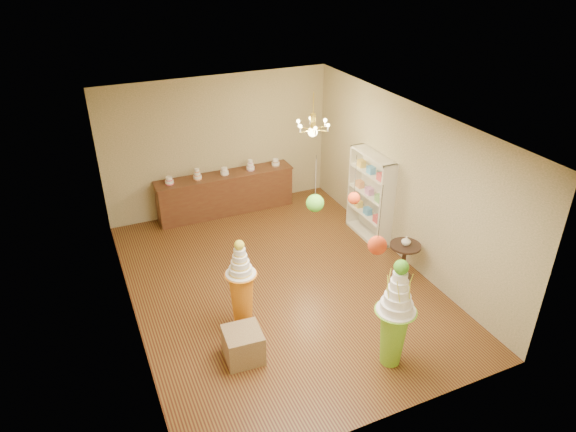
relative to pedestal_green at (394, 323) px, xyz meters
name	(u,v)px	position (x,y,z in m)	size (l,w,h in m)	color
floor	(279,283)	(-0.72, 2.43, -0.72)	(6.50, 6.50, 0.00)	brown
ceiling	(277,121)	(-0.72, 2.43, 2.28)	(6.50, 6.50, 0.00)	silver
wall_back	(219,145)	(-0.72, 5.68, 0.78)	(5.00, 0.04, 3.00)	tan
wall_front	(390,330)	(-0.72, -0.82, 0.78)	(5.00, 0.04, 3.00)	tan
wall_left	(122,241)	(-3.22, 2.43, 0.78)	(0.04, 6.50, 3.00)	tan
wall_right	(404,183)	(1.78, 2.43, 0.78)	(0.04, 6.50, 3.00)	tan
pedestal_green	(394,323)	(0.00, 0.00, 0.00)	(0.65, 0.65, 1.75)	#7EC72C
pedestal_orange	(242,294)	(-1.69, 1.57, -0.07)	(0.57, 0.57, 1.61)	orange
burlap_riser	(243,345)	(-1.92, 0.93, -0.47)	(0.53, 0.53, 0.49)	#91764F
sideboard	(226,193)	(-0.72, 5.40, -0.24)	(3.04, 0.54, 1.16)	#542E1A
shelving_unit	(370,196)	(1.62, 3.23, 0.19)	(0.33, 1.20, 1.80)	beige
round_table	(404,257)	(1.38, 1.67, -0.26)	(0.56, 0.56, 0.70)	black
vase	(406,241)	(1.38, 1.67, 0.07)	(0.16, 0.16, 0.17)	beige
pom_red_left	(377,245)	(-0.52, -0.15, 1.49)	(0.23, 0.23, 0.91)	#3C342B
pom_green_mid	(315,203)	(-0.80, 0.95, 1.60)	(0.24, 0.24, 0.81)	#3C342B
pom_red_right	(354,198)	(-0.33, 0.75, 1.67)	(0.17, 0.17, 0.70)	#3C342B
chandelier	(313,129)	(0.53, 3.69, 1.59)	(0.79, 0.79, 0.85)	#EACF52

